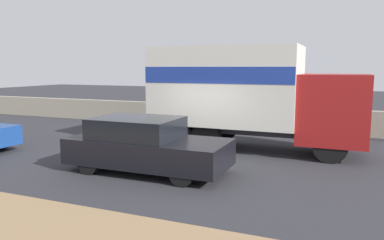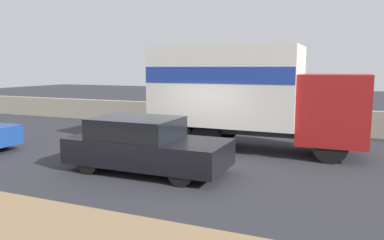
% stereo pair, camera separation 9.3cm
% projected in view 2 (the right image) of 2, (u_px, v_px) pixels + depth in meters
% --- Properties ---
extents(ground_plane, '(80.00, 80.00, 0.00)m').
position_uv_depth(ground_plane, '(182.00, 166.00, 10.78)').
color(ground_plane, '#2D2D33').
extents(stone_wall_backdrop, '(60.00, 0.35, 1.07)m').
position_uv_depth(stone_wall_backdrop, '(246.00, 118.00, 17.16)').
color(stone_wall_backdrop, '#A39984').
rests_on(stone_wall_backdrop, ground_plane).
extents(box_truck, '(7.11, 2.44, 3.52)m').
position_uv_depth(box_truck, '(246.00, 91.00, 12.78)').
color(box_truck, maroon).
rests_on(box_truck, ground_plane).
extents(car_hatchback, '(4.37, 1.88, 1.47)m').
position_uv_depth(car_hatchback, '(145.00, 145.00, 10.15)').
color(car_hatchback, black).
rests_on(car_hatchback, ground_plane).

